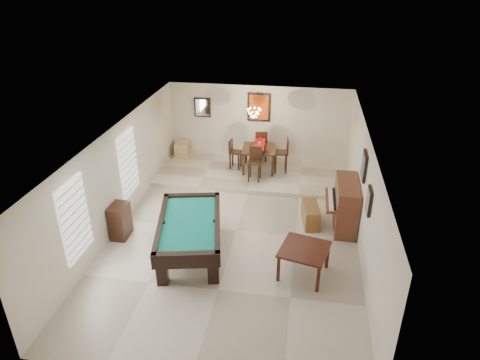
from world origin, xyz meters
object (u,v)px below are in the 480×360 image
(square_table, at_px, (304,261))
(dining_chair_west, at_px, (236,154))
(apothecary_chest, at_px, (120,221))
(dining_chair_north, at_px, (261,145))
(piano_bench, at_px, (311,214))
(dining_chair_east, at_px, (281,155))
(upright_piano, at_px, (340,204))
(chandelier, at_px, (254,110))
(flower_vase, at_px, (259,141))
(pool_table, at_px, (190,238))
(dining_chair_south, at_px, (255,165))
(corner_bench, at_px, (182,149))
(dining_table, at_px, (259,157))

(square_table, distance_m, dining_chair_west, 5.47)
(apothecary_chest, bearing_deg, dining_chair_north, 59.45)
(piano_bench, relative_size, dining_chair_east, 0.84)
(upright_piano, relative_size, chandelier, 2.47)
(flower_vase, relative_size, dining_chair_north, 0.22)
(dining_chair_east, distance_m, chandelier, 1.76)
(pool_table, bearing_deg, dining_chair_east, 57.01)
(flower_vase, xyz_separation_m, dining_chair_south, (-0.04, -0.78, -0.47))
(upright_piano, bearing_deg, apothecary_chest, -165.68)
(dining_chair_north, distance_m, dining_chair_east, 1.08)
(apothecary_chest, height_order, dining_chair_east, dining_chair_east)
(piano_bench, distance_m, dining_chair_east, 2.98)
(dining_chair_north, bearing_deg, corner_bench, -4.78)
(dining_chair_east, relative_size, corner_bench, 2.03)
(flower_vase, bearing_deg, pool_table, -102.78)
(corner_bench, xyz_separation_m, chandelier, (2.61, -0.97, 1.83))
(square_table, distance_m, dining_chair_north, 5.92)
(square_table, relative_size, upright_piano, 0.66)
(apothecary_chest, relative_size, dining_chair_north, 0.81)
(square_table, height_order, dining_chair_north, dining_chair_north)
(dining_chair_west, bearing_deg, square_table, -148.24)
(upright_piano, distance_m, dining_chair_west, 4.24)
(dining_chair_south, relative_size, dining_chair_north, 0.97)
(square_table, bearing_deg, upright_piano, 68.34)
(upright_piano, distance_m, dining_chair_north, 4.32)
(dining_chair_east, bearing_deg, flower_vase, -97.98)
(pool_table, relative_size, dining_chair_south, 2.46)
(chandelier, bearing_deg, corner_bench, 159.61)
(dining_chair_north, xyz_separation_m, dining_chair_west, (-0.74, -0.76, -0.06))
(pool_table, bearing_deg, chandelier, 66.24)
(square_table, bearing_deg, chandelier, 110.34)
(dining_chair_south, bearing_deg, apothecary_chest, -128.06)
(upright_piano, bearing_deg, dining_chair_north, 124.34)
(chandelier, bearing_deg, dining_table, 61.71)
(apothecary_chest, xyz_separation_m, flower_vase, (2.93, 4.16, 0.67))
(pool_table, relative_size, flower_vase, 10.79)
(chandelier, bearing_deg, square_table, -69.66)
(pool_table, relative_size, piano_bench, 2.69)
(piano_bench, xyz_separation_m, dining_table, (-1.70, 2.81, 0.29))
(upright_piano, height_order, chandelier, chandelier)
(flower_vase, relative_size, dining_chair_west, 0.25)
(apothecary_chest, bearing_deg, flower_vase, 54.82)
(dining_chair_west, relative_size, chandelier, 1.59)
(apothecary_chest, xyz_separation_m, dining_chair_south, (2.89, 3.38, 0.21))
(square_table, height_order, chandelier, chandelier)
(flower_vase, xyz_separation_m, corner_bench, (-2.76, 0.69, -0.74))
(dining_chair_south, height_order, dining_chair_north, dining_chair_north)
(flower_vase, xyz_separation_m, chandelier, (-0.15, -0.28, 1.09))
(pool_table, xyz_separation_m, dining_chair_north, (1.02, 5.36, 0.23))
(piano_bench, bearing_deg, corner_bench, 141.88)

